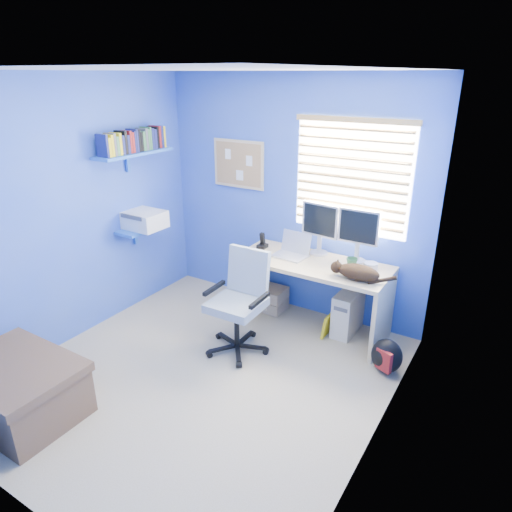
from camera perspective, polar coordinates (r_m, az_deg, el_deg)
The scene contains 22 objects.
floor at distance 4.17m, azimuth -6.68°, elevation -14.69°, with size 3.00×3.20×0.00m, color #B8AE93.
ceiling at distance 3.36m, azimuth -8.68°, elevation 22.06°, with size 3.00×3.20×0.00m, color white.
wall_back at distance 4.86m, azimuth 4.42°, elevation 7.21°, with size 3.00×0.01×2.50m, color #466BCA.
wall_left at distance 4.63m, azimuth -22.22°, elevation 4.90°, with size 0.01×3.20×2.50m, color #466BCA.
wall_right at distance 2.93m, azimuth 16.02°, elevation -3.77°, with size 0.01×3.20×2.50m, color #466BCA.
desk at distance 4.70m, azimuth 6.90°, elevation -4.91°, with size 1.53×0.65×0.74m, color #CCB481.
laptop at distance 4.62m, azimuth 4.27°, elevation 1.20°, with size 0.33×0.26×0.22m, color silver.
monitor_left at distance 4.67m, azimuth 8.03°, elevation 3.36°, with size 0.40×0.12×0.54m, color silver.
monitor_right at distance 4.53m, azimuth 12.68°, elevation 2.44°, with size 0.40×0.12×0.54m, color silver.
phone at distance 4.84m, azimuth 0.81°, elevation 1.96°, with size 0.09×0.11×0.17m, color black.
mug at distance 4.45m, azimuth 11.87°, elevation -0.87°, with size 0.10×0.09×0.10m, color #326E3B.
cd_spindle at distance 4.46m, azimuth 14.15°, elevation -1.26°, with size 0.13×0.13×0.07m, color silver.
cat at distance 4.21m, azimuth 12.67°, elevation -2.00°, with size 0.39×0.20×0.14m, color black.
tower_pc at distance 4.75m, azimuth 11.42°, elevation -6.88°, with size 0.19×0.44×0.45m, color beige.
drawer_boxes at distance 5.13m, azimuth 1.71°, elevation -5.29°, with size 0.35×0.28×0.27m, color tan.
yellow_book at distance 4.68m, azimuth 8.82°, elevation -8.63°, with size 0.03×0.17×0.24m, color yellow.
backpack at distance 4.27m, azimuth 16.03°, elevation -11.90°, with size 0.28×0.21×0.32m, color black.
bed_corner at distance 4.07m, azimuth -27.55°, elevation -14.58°, with size 0.93×0.66×0.45m, color brown.
office_chair at distance 4.33m, azimuth -2.08°, elevation -7.34°, with size 0.58×0.58×0.97m.
window_blinds at distance 4.51m, azimuth 11.79°, elevation 9.58°, with size 1.15×0.05×1.10m.
corkboard at distance 5.10m, azimuth -2.20°, elevation 11.41°, with size 0.64×0.02×0.52m.
wall_shelves at distance 4.94m, azimuth -14.55°, elevation 9.03°, with size 0.42×0.90×1.05m.
Camera 1 is at (2.15, -2.58, 2.48)m, focal length 32.00 mm.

